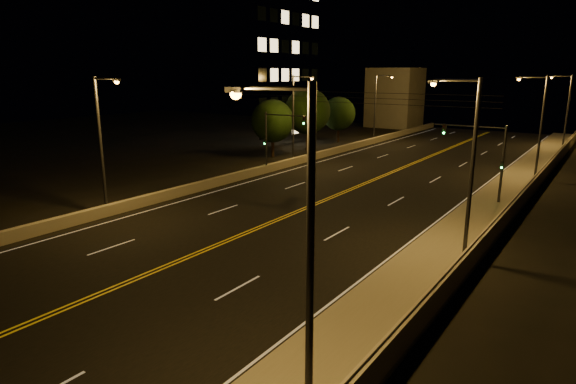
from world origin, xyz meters
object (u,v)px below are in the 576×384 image
Objects in this scene: streetlight_6 at (377,104)px; tree_1 at (307,111)px; streetlight_1 at (467,158)px; traffic_signal_right at (488,154)px; streetlight_4 at (103,137)px; building_tower at (221,36)px; streetlight_2 at (538,121)px; streetlight_5 at (295,114)px; streetlight_0 at (300,244)px; tree_0 at (273,121)px; tree_2 at (339,114)px; traffic_signal_left at (275,135)px; streetlight_3 at (565,107)px.

streetlight_6 is 11.66m from tree_1.
streetlight_1 reaches higher than traffic_signal_right.
building_tower reaches higher than streetlight_4.
streetlight_2 is 44.10m from building_tower.
streetlight_5 is at bearing -30.62° from building_tower.
streetlight_0 is at bearing -67.45° from streetlight_6.
tree_0 is (-4.62, 24.68, -1.17)m from streetlight_4.
tree_2 is at bearing -152.60° from streetlight_6.
streetlight_2 is (0.00, 22.89, 0.00)m from streetlight_1.
streetlight_1 is 23.56m from traffic_signal_left.
tree_1 is (-25.65, 40.76, -0.48)m from streetlight_0.
traffic_signal_right is 0.76× the size of tree_1.
tree_0 is at bearing 100.61° from streetlight_4.
streetlight_3 reaches higher than tree_1.
streetlight_1 is 1.40× the size of tree_0.
streetlight_1 is 22.09m from streetlight_4.
traffic_signal_right is at bearing -98.07° from streetlight_2.
streetlight_2 is at bearing -23.97° from tree_2.
streetlight_4 is at bearing -79.39° from tree_0.
streetlight_0 is 1.00× the size of streetlight_4.
tree_1 reaches higher than traffic_signal_right.
traffic_signal_right is (19.88, -24.92, -1.57)m from streetlight_6.
streetlight_5 is 9.88m from tree_1.
streetlight_2 is 1.00× the size of streetlight_6.
streetlight_1 is 1.00× the size of streetlight_5.
streetlight_0 reaches higher than tree_1.
tree_0 is (-4.62, -17.46, -1.17)m from streetlight_6.
tree_2 is at bearing 16.35° from building_tower.
tree_1 is 8.55m from tree_2.
streetlight_0 is at bearing -52.79° from traffic_signal_left.
streetlight_5 is at bearing -164.70° from streetlight_2.
streetlight_4 is 1.40× the size of tree_0.
streetlight_6 is at bearing 75.17° from tree_0.
tree_2 is (-24.43, 22.56, 0.21)m from traffic_signal_right.
traffic_signal_right is 33.26m from tree_2.
tree_2 is (-0.34, 8.50, -0.88)m from tree_1.
tree_1 is at bearing -87.69° from tree_2.
tree_2 is at bearing 104.65° from streetlight_5.
streetlight_2 is 22.23m from streetlight_5.
streetlight_1 is 1.47× the size of tree_2.
streetlight_2 is at bearing 81.93° from traffic_signal_right.
streetlight_1 is 36.49m from tree_1.
streetlight_0 and streetlight_5 have the same top height.
tree_2 is at bearing 104.21° from traffic_signal_left.
traffic_signal_left is at bearing -38.33° from building_tower.
building_tower is (-22.36, 17.68, 10.67)m from traffic_signal_left.
streetlight_2 is at bearing 90.00° from streetlight_1.
streetlight_5 is 5.49m from traffic_signal_left.
tree_0 is at bearing 153.23° from streetlight_5.
streetlight_0 is 1.47× the size of tree_2.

